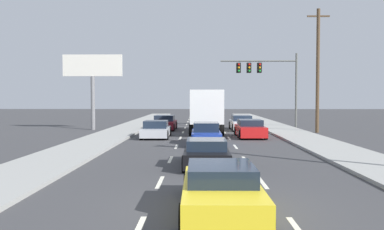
% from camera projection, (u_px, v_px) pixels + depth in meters
% --- Properties ---
extents(ground_plane, '(140.00, 140.00, 0.00)m').
position_uv_depth(ground_plane, '(204.00, 131.00, 35.24)').
color(ground_plane, '#3D3D3F').
extents(sidewalk_right, '(3.12, 80.00, 0.14)m').
position_uv_depth(sidewalk_right, '(297.00, 135.00, 30.13)').
color(sidewalk_right, '#9E9E99').
rests_on(sidewalk_right, ground_plane).
extents(sidewalk_left, '(3.12, 80.00, 0.14)m').
position_uv_depth(sidewalk_left, '(112.00, 135.00, 30.35)').
color(sidewalk_left, '#9E9E99').
rests_on(sidewalk_left, ground_plane).
extents(lane_markings, '(3.54, 62.00, 0.01)m').
position_uv_depth(lane_markings, '(204.00, 132.00, 33.62)').
color(lane_markings, silver).
rests_on(lane_markings, ground_plane).
extents(car_maroon, '(2.04, 4.24, 1.30)m').
position_uv_depth(car_maroon, '(165.00, 123.00, 36.11)').
color(car_maroon, maroon).
rests_on(car_maroon, ground_plane).
extents(car_silver, '(1.95, 4.25, 1.22)m').
position_uv_depth(car_silver, '(156.00, 130.00, 29.03)').
color(car_silver, '#B7BABF').
rests_on(car_silver, ground_plane).
extents(box_truck, '(2.62, 8.11, 3.39)m').
position_uv_depth(box_truck, '(206.00, 109.00, 32.54)').
color(box_truck, white).
rests_on(box_truck, ground_plane).
extents(car_blue, '(1.82, 4.49, 1.31)m').
position_uv_depth(car_blue, '(206.00, 134.00, 24.99)').
color(car_blue, '#1E389E').
rests_on(car_blue, ground_plane).
extents(car_black, '(1.90, 4.03, 1.14)m').
position_uv_depth(car_black, '(206.00, 153.00, 16.82)').
color(car_black, black).
rests_on(car_black, ground_plane).
extents(car_yellow, '(1.96, 4.58, 1.16)m').
position_uv_depth(car_yellow, '(221.00, 189.00, 10.15)').
color(car_yellow, yellow).
rests_on(car_yellow, ground_plane).
extents(car_white, '(1.94, 4.69, 1.28)m').
position_uv_depth(car_white, '(241.00, 123.00, 36.04)').
color(car_white, white).
rests_on(car_white, ground_plane).
extents(car_red, '(1.98, 4.24, 1.27)m').
position_uv_depth(car_red, '(250.00, 129.00, 29.18)').
color(car_red, red).
rests_on(car_red, ground_plane).
extents(traffic_signal_mast, '(7.35, 0.69, 7.09)m').
position_uv_depth(traffic_signal_mast, '(262.00, 73.00, 39.30)').
color(traffic_signal_mast, '#595B56').
rests_on(traffic_signal_mast, ground_plane).
extents(utility_pole_mid, '(1.80, 0.28, 9.96)m').
position_uv_depth(utility_pole_mid, '(318.00, 69.00, 33.10)').
color(utility_pole_mid, brown).
rests_on(utility_pole_mid, ground_plane).
extents(roadside_billboard, '(5.22, 0.36, 6.61)m').
position_uv_depth(roadside_billboard, '(93.00, 74.00, 36.04)').
color(roadside_billboard, slate).
rests_on(roadside_billboard, ground_plane).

